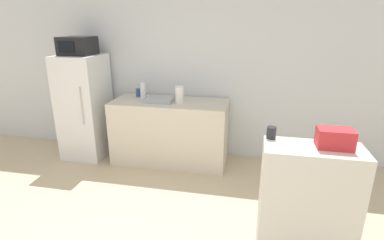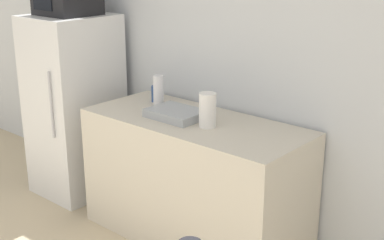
{
  "view_description": "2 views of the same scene",
  "coord_description": "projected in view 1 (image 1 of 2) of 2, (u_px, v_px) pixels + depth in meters",
  "views": [
    {
      "loc": [
        1.23,
        -1.59,
        2.05
      ],
      "look_at": [
        0.54,
        1.75,
        0.91
      ],
      "focal_mm": 28.0,
      "sensor_mm": 36.0,
      "label": 1
    },
    {
      "loc": [
        2.41,
        -0.27,
        2.11
      ],
      "look_at": [
        0.47,
        1.96,
        1.15
      ],
      "focal_mm": 50.0,
      "sensor_mm": 36.0,
      "label": 2
    }
  ],
  "objects": [
    {
      "name": "wall_back",
      "position": [
        173.0,
        72.0,
        4.62
      ],
      "size": [
        8.0,
        0.06,
        2.6
      ],
      "primitive_type": "cube",
      "color": "silver",
      "rests_on": "ground_plane"
    },
    {
      "name": "refrigerator",
      "position": [
        85.0,
        107.0,
        4.61
      ],
      "size": [
        0.62,
        0.7,
        1.57
      ],
      "color": "silver",
      "rests_on": "ground_plane"
    },
    {
      "name": "microwave",
      "position": [
        78.0,
        46.0,
        4.32
      ],
      "size": [
        0.45,
        0.42,
        0.26
      ],
      "color": "black",
      "rests_on": "refrigerator"
    },
    {
      "name": "counter",
      "position": [
        170.0,
        132.0,
        4.48
      ],
      "size": [
        1.68,
        0.72,
        0.94
      ],
      "primitive_type": "cube",
      "color": "beige",
      "rests_on": "ground_plane"
    },
    {
      "name": "sink_basin",
      "position": [
        160.0,
        99.0,
        4.31
      ],
      "size": [
        0.4,
        0.3,
        0.06
      ],
      "primitive_type": "cube",
      "color": "#9EA3A8",
      "rests_on": "counter"
    },
    {
      "name": "bottle_tall",
      "position": [
        143.0,
        91.0,
        4.45
      ],
      "size": [
        0.08,
        0.08,
        0.25
      ],
      "primitive_type": "cylinder",
      "color": "silver",
      "rests_on": "counter"
    },
    {
      "name": "bottle_short",
      "position": [
        138.0,
        93.0,
        4.56
      ],
      "size": [
        0.07,
        0.07,
        0.13
      ],
      "primitive_type": "cylinder",
      "color": "#2D4C8C",
      "rests_on": "counter"
    },
    {
      "name": "shelf_cabinet",
      "position": [
        307.0,
        207.0,
        2.54
      ],
      "size": [
        0.78,
        0.37,
        1.1
      ],
      "primitive_type": "cube",
      "color": "silver",
      "rests_on": "ground_plane"
    },
    {
      "name": "basket",
      "position": [
        335.0,
        138.0,
        2.34
      ],
      "size": [
        0.27,
        0.18,
        0.16
      ],
      "primitive_type": "cube",
      "color": "red",
      "rests_on": "shelf_cabinet"
    },
    {
      "name": "jar",
      "position": [
        271.0,
        133.0,
        2.53
      ],
      "size": [
        0.08,
        0.08,
        0.1
      ],
      "primitive_type": "cylinder",
      "color": "#232328",
      "rests_on": "shelf_cabinet"
    },
    {
      "name": "paper_towel_roll",
      "position": [
        179.0,
        95.0,
        4.22
      ],
      "size": [
        0.12,
        0.12,
        0.24
      ],
      "primitive_type": "cylinder",
      "color": "white",
      "rests_on": "counter"
    }
  ]
}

